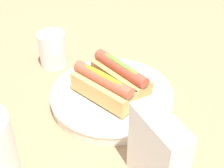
{
  "coord_description": "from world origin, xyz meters",
  "views": [
    {
      "loc": [
        -0.42,
        0.42,
        0.48
      ],
      "look_at": [
        -0.02,
        0.02,
        0.05
      ],
      "focal_mm": 53.02,
      "sensor_mm": 36.0,
      "label": 1
    }
  ],
  "objects_px": {
    "serving_bowl": "(112,96)",
    "water_glass": "(53,51)",
    "napkin_box": "(157,154)",
    "hotdog_back": "(103,87)",
    "hotdog_front": "(121,76)"
  },
  "relations": [
    {
      "from": "serving_bowl",
      "to": "hotdog_back",
      "type": "distance_m",
      "value": 0.05
    },
    {
      "from": "napkin_box",
      "to": "water_glass",
      "type": "bearing_deg",
      "value": 3.07
    },
    {
      "from": "napkin_box",
      "to": "hotdog_back",
      "type": "bearing_deg",
      "value": -3.62
    },
    {
      "from": "hotdog_front",
      "to": "water_glass",
      "type": "height_order",
      "value": "hotdog_front"
    },
    {
      "from": "napkin_box",
      "to": "serving_bowl",
      "type": "bearing_deg",
      "value": -9.96
    },
    {
      "from": "serving_bowl",
      "to": "napkin_box",
      "type": "xyz_separation_m",
      "value": [
        -0.21,
        0.1,
        0.06
      ]
    },
    {
      "from": "water_glass",
      "to": "serving_bowl",
      "type": "bearing_deg",
      "value": -179.69
    },
    {
      "from": "serving_bowl",
      "to": "hotdog_front",
      "type": "xyz_separation_m",
      "value": [
        0.0,
        -0.03,
        0.04
      ]
    },
    {
      "from": "serving_bowl",
      "to": "napkin_box",
      "type": "relative_size",
      "value": 1.83
    },
    {
      "from": "serving_bowl",
      "to": "water_glass",
      "type": "bearing_deg",
      "value": 0.31
    },
    {
      "from": "hotdog_front",
      "to": "hotdog_back",
      "type": "height_order",
      "value": "same"
    },
    {
      "from": "serving_bowl",
      "to": "napkin_box",
      "type": "distance_m",
      "value": 0.24
    },
    {
      "from": "serving_bowl",
      "to": "water_glass",
      "type": "xyz_separation_m",
      "value": [
        0.21,
        0.0,
        0.03
      ]
    },
    {
      "from": "hotdog_back",
      "to": "hotdog_front",
      "type": "bearing_deg",
      "value": -88.17
    },
    {
      "from": "hotdog_back",
      "to": "water_glass",
      "type": "relative_size",
      "value": 1.69
    }
  ]
}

